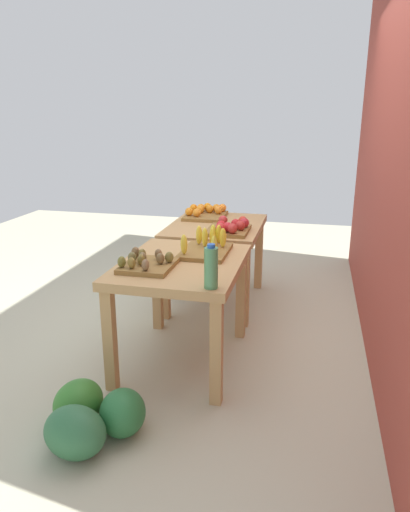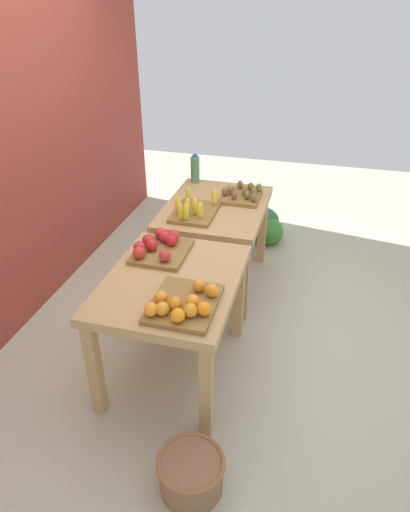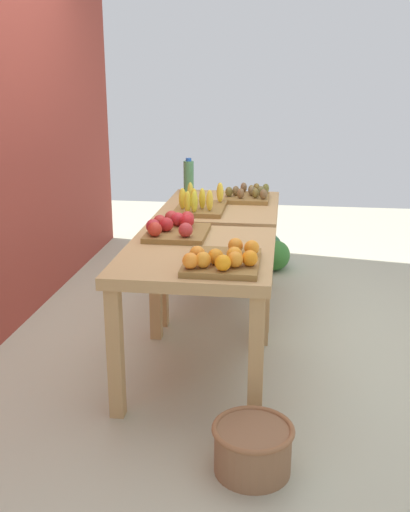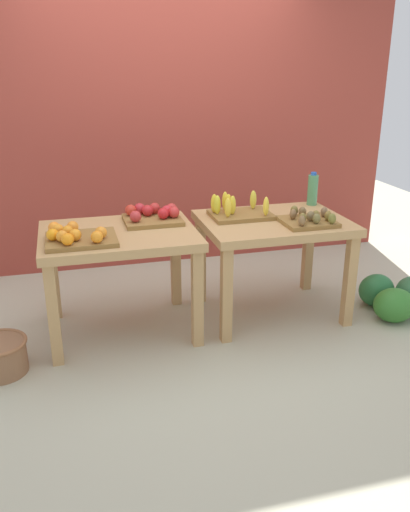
# 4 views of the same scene
# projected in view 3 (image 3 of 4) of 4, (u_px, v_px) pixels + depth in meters

# --- Properties ---
(ground_plane) EXTENTS (8.00, 8.00, 0.00)m
(ground_plane) POSITION_uv_depth(u_px,v_px,m) (211.00, 334.00, 3.92)
(ground_plane) COLOR #B1AE93
(display_table_left) EXTENTS (1.04, 0.80, 0.74)m
(display_table_left) POSITION_uv_depth(u_px,v_px,m) (198.00, 269.00, 3.20)
(display_table_left) COLOR tan
(display_table_left) RESTS_ON ground_plane
(display_table_right) EXTENTS (1.04, 0.80, 0.74)m
(display_table_right) POSITION_uv_depth(u_px,v_px,m) (221.00, 219.00, 4.26)
(display_table_right) COLOR tan
(display_table_right) RESTS_ON ground_plane
(orange_bin) EXTENTS (0.44, 0.37, 0.11)m
(orange_bin) POSITION_uv_depth(u_px,v_px,m) (223.00, 259.00, 2.87)
(orange_bin) COLOR olive
(orange_bin) RESTS_ON display_table_left
(apple_bin) EXTENTS (0.41, 0.35, 0.11)m
(apple_bin) POSITION_uv_depth(u_px,v_px,m) (174.00, 228.00, 3.43)
(apple_bin) COLOR olive
(apple_bin) RESTS_ON display_table_left
(banana_crate) EXTENTS (0.44, 0.32, 0.17)m
(banana_crate) POSITION_uv_depth(u_px,v_px,m) (200.00, 205.00, 4.01)
(banana_crate) COLOR olive
(banana_crate) RESTS_ON display_table_right
(kiwi_bin) EXTENTS (0.36, 0.33, 0.10)m
(kiwi_bin) POSITION_uv_depth(u_px,v_px,m) (248.00, 195.00, 4.37)
(kiwi_bin) COLOR olive
(kiwi_bin) RESTS_ON display_table_right
(water_bottle) EXTENTS (0.08, 0.08, 0.26)m
(water_bottle) POSITION_uv_depth(u_px,v_px,m) (189.00, 176.00, 4.65)
(water_bottle) COLOR #4C8C59
(water_bottle) RESTS_ON display_table_right
(watermelon_pile) EXTENTS (0.60, 0.61, 0.27)m
(watermelon_pile) POSITION_uv_depth(u_px,v_px,m) (261.00, 251.00, 5.26)
(watermelon_pile) COLOR #2D643D
(watermelon_pile) RESTS_ON ground_plane
(wicker_basket) EXTENTS (0.35, 0.35, 0.22)m
(wicker_basket) POSITION_uv_depth(u_px,v_px,m) (253.00, 447.00, 2.55)
(wicker_basket) COLOR #895D3F
(wicker_basket) RESTS_ON ground_plane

